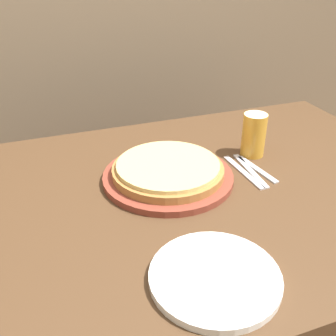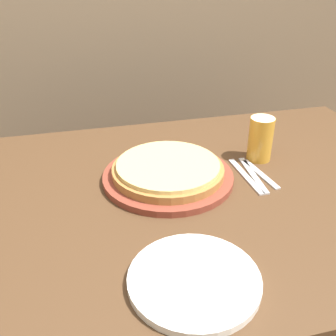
# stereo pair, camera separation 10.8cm
# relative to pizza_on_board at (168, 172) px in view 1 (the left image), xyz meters

# --- Properties ---
(dining_table) EXTENTS (1.55, 1.03, 0.77)m
(dining_table) POSITION_rel_pizza_on_board_xyz_m (0.05, -0.08, -0.41)
(dining_table) COLOR #4C331E
(dining_table) RESTS_ON ground_plane
(pizza_on_board) EXTENTS (0.39, 0.39, 0.06)m
(pizza_on_board) POSITION_rel_pizza_on_board_xyz_m (0.00, 0.00, 0.00)
(pizza_on_board) COLOR brown
(pizza_on_board) RESTS_ON dining_table
(beer_glass) EXTENTS (0.08, 0.08, 0.14)m
(beer_glass) POSITION_rel_pizza_on_board_xyz_m (0.32, 0.06, 0.05)
(beer_glass) COLOR gold
(beer_glass) RESTS_ON dining_table
(dinner_plate) EXTENTS (0.28, 0.28, 0.02)m
(dinner_plate) POSITION_rel_pizza_on_board_xyz_m (-0.05, -0.42, -0.02)
(dinner_plate) COLOR white
(dinner_plate) RESTS_ON dining_table
(fork) EXTENTS (0.03, 0.22, 0.00)m
(fork) POSITION_rel_pizza_on_board_xyz_m (0.23, -0.04, -0.02)
(fork) COLOR silver
(fork) RESTS_ON dining_table
(dinner_knife) EXTENTS (0.03, 0.22, 0.00)m
(dinner_knife) POSITION_rel_pizza_on_board_xyz_m (0.26, -0.04, -0.02)
(dinner_knife) COLOR silver
(dinner_knife) RESTS_ON dining_table
(spoon) EXTENTS (0.04, 0.18, 0.00)m
(spoon) POSITION_rel_pizza_on_board_xyz_m (0.28, -0.04, -0.02)
(spoon) COLOR silver
(spoon) RESTS_ON dining_table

